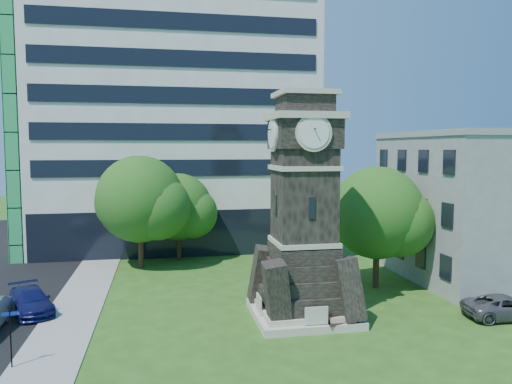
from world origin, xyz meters
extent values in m
plane|color=#2B5117|center=(0.00, 0.00, 0.00)|extent=(160.00, 160.00, 0.00)
cube|color=gray|center=(-9.50, 5.00, 0.03)|extent=(3.00, 70.00, 0.06)
cube|color=beige|center=(3.00, 2.00, 0.20)|extent=(5.40, 5.40, 0.40)
cube|color=beige|center=(3.00, 2.00, 0.55)|extent=(4.80, 4.80, 0.30)
cube|color=black|center=(3.00, 2.00, 7.20)|extent=(3.00, 3.00, 6.40)
cube|color=beige|center=(3.00, 2.00, 4.20)|extent=(3.25, 3.25, 0.25)
cube|color=beige|center=(3.00, 2.00, 8.20)|extent=(3.25, 3.25, 0.25)
cube|color=black|center=(3.00, 0.48, 6.20)|extent=(0.35, 0.08, 1.10)
cube|color=black|center=(3.00, 2.00, 10.00)|extent=(3.30, 3.30, 1.60)
cube|color=beige|center=(3.00, 2.00, 10.90)|extent=(3.70, 3.70, 0.35)
cylinder|color=white|center=(3.00, 0.23, 10.00)|extent=(1.56, 0.06, 1.56)
cylinder|color=white|center=(1.23, 2.00, 10.00)|extent=(0.06, 1.56, 1.56)
cube|color=black|center=(3.00, 2.00, 11.50)|extent=(2.60, 2.60, 0.90)
cube|color=beige|center=(3.00, 2.00, 12.10)|extent=(3.00, 3.00, 0.25)
cube|color=white|center=(-3.00, 26.00, 14.00)|extent=(25.00, 15.00, 28.00)
cube|color=black|center=(-3.00, 18.80, 2.00)|extent=(24.50, 0.80, 4.00)
cube|color=#989A9D|center=(20.00, 8.00, 5.00)|extent=(15.00, 12.00, 10.00)
cube|color=#989A9D|center=(20.00, 8.00, 10.20)|extent=(15.20, 12.20, 0.40)
imported|color=#121652|center=(-11.86, 5.54, 0.68)|extent=(3.63, 5.03, 1.35)
imported|color=#55555A|center=(13.82, -0.29, 0.64)|extent=(4.75, 2.44, 1.28)
cube|color=black|center=(3.61, -0.33, 0.31)|extent=(0.05, 0.40, 0.63)
cube|color=black|center=(5.13, -0.33, 0.31)|extent=(0.05, 0.40, 0.63)
cube|color=black|center=(4.37, -0.33, 0.40)|extent=(1.61, 0.43, 0.04)
cube|color=black|center=(4.37, -0.14, 0.65)|extent=(1.61, 0.04, 0.36)
cylinder|color=black|center=(-10.80, -1.94, 1.25)|extent=(0.06, 0.06, 2.50)
cube|color=#0E25A0|center=(-10.80, -1.94, 2.35)|extent=(0.60, 0.04, 0.15)
cylinder|color=#332114|center=(-6.17, 15.23, 1.56)|extent=(0.40, 0.40, 3.12)
sphere|color=#20631D|center=(-6.17, 15.23, 5.37)|extent=(6.66, 6.66, 6.66)
sphere|color=#20631D|center=(-4.84, 14.57, 4.76)|extent=(5.00, 5.00, 5.00)
sphere|color=#20631D|center=(-7.33, 16.07, 5.02)|extent=(4.66, 4.66, 4.66)
cylinder|color=#332114|center=(-3.19, 17.59, 1.29)|extent=(0.34, 0.34, 2.58)
sphere|color=#30581A|center=(-3.19, 17.59, 4.44)|extent=(5.52, 5.52, 5.52)
sphere|color=#30581A|center=(-2.09, 17.03, 3.94)|extent=(4.14, 4.14, 4.14)
sphere|color=#30581A|center=(-4.16, 18.28, 4.15)|extent=(3.86, 3.86, 3.86)
cylinder|color=#332114|center=(8.29, 16.88, 1.25)|extent=(0.35, 0.35, 2.50)
sphere|color=#2D681F|center=(8.29, 16.88, 4.31)|extent=(4.74, 4.74, 4.74)
sphere|color=#2D681F|center=(9.24, 16.40, 3.83)|extent=(3.56, 3.56, 3.56)
sphere|color=#2D681F|center=(7.46, 17.47, 4.03)|extent=(3.32, 3.32, 3.32)
cylinder|color=#332114|center=(9.41, 6.78, 1.45)|extent=(0.41, 0.41, 2.91)
sphere|color=#2B6B20|center=(9.41, 6.78, 5.01)|extent=(6.10, 6.10, 6.10)
sphere|color=#2B6B20|center=(10.63, 6.17, 4.44)|extent=(4.57, 4.57, 4.57)
sphere|color=#2B6B20|center=(8.34, 7.54, 4.69)|extent=(4.27, 4.27, 4.27)
camera|label=1|loc=(-4.46, -23.72, 9.22)|focal=35.00mm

